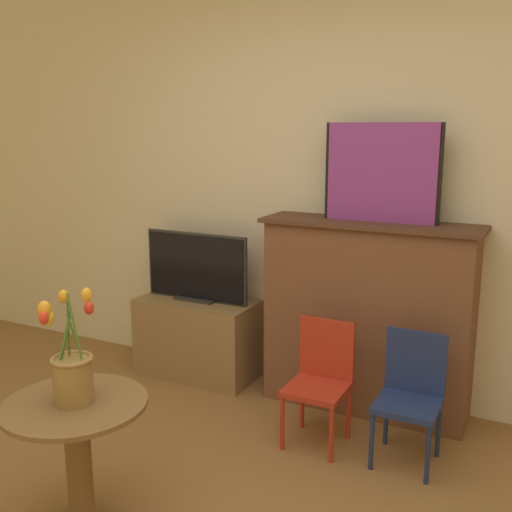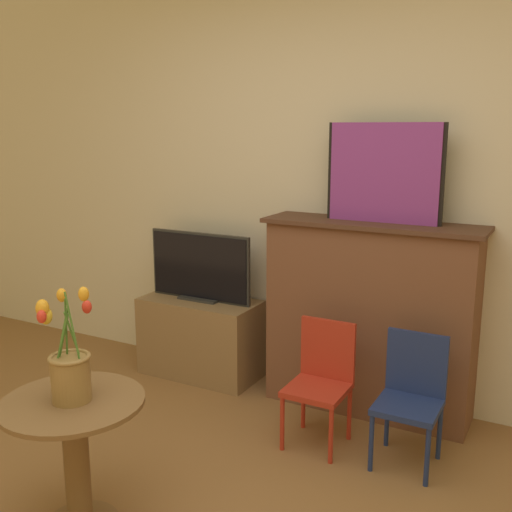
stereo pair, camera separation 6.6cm
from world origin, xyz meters
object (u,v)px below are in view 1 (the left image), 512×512
chair_blue (411,391)px  vase_tulips (71,369)px  tv_monitor (196,268)px  painting (381,173)px  chair_red (321,376)px

chair_blue → vase_tulips: 1.64m
tv_monitor → vase_tulips: (0.43, -1.58, -0.03)m
vase_tulips → chair_blue: bearing=47.6°
painting → chair_red: bearing=-106.7°
chair_red → chair_blue: (0.47, 0.03, 0.00)m
painting → chair_red: 1.15m
tv_monitor → vase_tulips: bearing=-74.7°
chair_blue → tv_monitor: bearing=165.1°
chair_red → chair_blue: bearing=3.7°
painting → tv_monitor: (-1.19, -0.05, -0.66)m
painting → tv_monitor: 1.36m
painting → tv_monitor: painting is taller
chair_red → painting: bearing=73.3°
painting → vase_tulips: bearing=-114.9°
tv_monitor → chair_red: 1.19m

